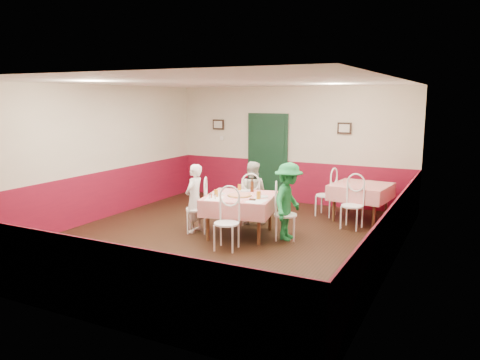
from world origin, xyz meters
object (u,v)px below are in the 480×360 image
at_px(chair_far, 251,202).
at_px(diner_left, 194,198).
at_px(diner_far, 252,193).
at_px(main_table, 240,216).
at_px(second_table, 361,202).
at_px(chair_near, 226,224).
at_px(glass_a, 216,193).
at_px(chair_right, 285,215).
at_px(chair_second_a, 326,195).
at_px(beer_bottle, 252,186).
at_px(chair_left, 197,209).
at_px(wallet, 253,200).
at_px(chair_second_b, 352,206).
at_px(glass_b, 259,195).
at_px(pizza, 239,195).
at_px(glass_c, 239,188).
at_px(diner_right, 288,201).

xyz_separation_m(chair_far, diner_left, (-0.72, -1.01, 0.20)).
bearing_deg(diner_far, main_table, 93.31).
height_order(second_table, chair_near, chair_near).
bearing_deg(glass_a, second_table, 49.85).
bearing_deg(main_table, chair_right, 11.31).
distance_m(chair_second_a, beer_bottle, 2.02).
bearing_deg(beer_bottle, chair_near, -84.34).
bearing_deg(chair_left, diner_far, 123.17).
height_order(chair_second_a, wallet, chair_second_a).
distance_m(second_table, chair_far, 2.33).
bearing_deg(second_table, chair_second_b, -90.00).
xyz_separation_m(glass_b, diner_far, (-0.61, 1.01, -0.19)).
xyz_separation_m(pizza, glass_c, (-0.22, 0.43, 0.05)).
height_order(second_table, chair_far, chair_far).
relative_size(second_table, wallet, 10.18).
height_order(pizza, wallet, pizza).
height_order(main_table, pizza, pizza).
xyz_separation_m(chair_second_b, pizza, (-1.73, -1.46, 0.32)).
relative_size(chair_second_b, diner_right, 0.64).
relative_size(second_table, diner_left, 0.86).
relative_size(chair_far, glass_b, 6.40).
bearing_deg(chair_second_b, pizza, -133.46).
distance_m(chair_right, chair_second_a, 2.00).
xyz_separation_m(main_table, pizza, (0.01, -0.05, 0.40)).
bearing_deg(diner_far, chair_second_a, -140.43).
bearing_deg(chair_second_a, diner_right, 3.20).
relative_size(pizza, wallet, 3.83).
height_order(main_table, diner_far, diner_far).
height_order(chair_far, glass_c, chair_far).
height_order(main_table, beer_bottle, beer_bottle).
height_order(main_table, chair_near, chair_near).
xyz_separation_m(chair_right, chair_near, (-0.67, -1.00, 0.00)).
relative_size(pizza, glass_a, 3.16).
bearing_deg(beer_bottle, wallet, -63.92).
bearing_deg(diner_far, second_table, -154.32).
bearing_deg(diner_right, second_table, -24.85).
relative_size(chair_second_b, beer_bottle, 3.86).
bearing_deg(diner_right, glass_b, 123.08).
bearing_deg(main_table, chair_left, -168.69).
bearing_deg(chair_right, diner_right, -99.64).
bearing_deg(chair_far, glass_c, 62.81).
relative_size(second_table, diner_far, 0.88).
distance_m(glass_a, glass_b, 0.79).
bearing_deg(chair_right, glass_c, 57.16).
distance_m(chair_far, diner_far, 0.19).
bearing_deg(main_table, diner_far, 101.31).
distance_m(main_table, chair_left, 0.85).
distance_m(second_table, pizza, 2.83).
distance_m(chair_near, diner_far, 1.76).
xyz_separation_m(chair_left, chair_second_a, (1.83, 2.33, 0.00)).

